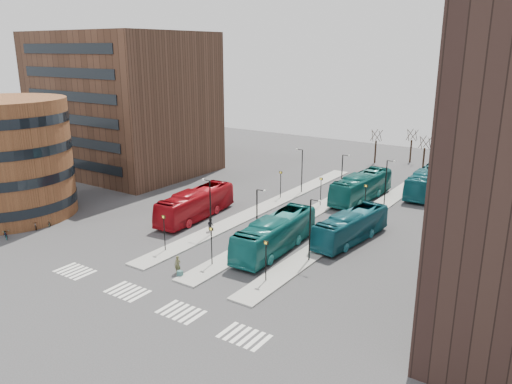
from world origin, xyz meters
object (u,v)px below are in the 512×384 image
Objects in this scene: teal_bus_a at (275,234)px; commuter_c at (233,253)px; teal_bus_b at (361,187)px; teal_bus_d at (427,182)px; bicycle_mid at (34,225)px; bicycle_far at (46,222)px; bicycle_near at (6,234)px; teal_bus_c at (351,227)px; commuter_a at (211,225)px; red_bus at (196,204)px; commuter_b at (250,251)px; traveller at (178,265)px; suitcase at (180,274)px.

teal_bus_a reaches higher than commuter_c.
teal_bus_d is at bearing 53.51° from teal_bus_b.
teal_bus_b is 8.55× the size of commuter_c.
teal_bus_a is 7.97× the size of bicycle_mid.
teal_bus_b is at bearing -36.58° from bicycle_far.
commuter_c is (-2.03, -4.36, -1.01)m from teal_bus_a.
teal_bus_a is at bearing -87.53° from teal_bus_b.
teal_bus_d reaches higher than bicycle_near.
commuter_c is (-7.24, -11.02, -0.84)m from teal_bus_c.
teal_bus_b is at bearing -95.77° from commuter_a.
teal_bus_a is at bearing -67.13° from bicycle_far.
bicycle_mid is (-32.21, -39.00, -1.28)m from teal_bus_d.
red_bus reaches higher than bicycle_near.
commuter_b is 1.19× the size of bicycle_mid.
teal_bus_a is at bearing -9.44° from commuter_b.
bicycle_far is (-32.21, -37.50, -1.29)m from teal_bus_d.
commuter_b is at bearing -73.86° from bicycle_far.
traveller is 21.14m from bicycle_far.
commuter_c is at bearing 67.30° from suitcase.
bicycle_mid is at bearing 175.27° from suitcase.
teal_bus_b is 43.16m from bicycle_near.
teal_bus_a is 26.95m from bicycle_far.
commuter_b reaches higher than bicycle_far.
suitcase is 0.33× the size of traveller.
bicycle_far is at bearing 161.45° from traveller.
teal_bus_c is 36.71m from bicycle_near.
teal_bus_d is 6.67× the size of commuter_b.
teal_bus_a is 1.00× the size of teal_bus_d.
bicycle_mid is (0.00, 3.34, -0.02)m from bicycle_near.
commuter_c is (1.73, 5.51, 0.48)m from suitcase.
commuter_a is at bearing -36.46° from red_bus.
teal_bus_a is 8.35× the size of commuter_c.
commuter_a is at bearing -109.89° from teal_bus_b.
red_bus reaches higher than suitcase.
red_bus is 15.31m from traveller.
commuter_c is at bearing 48.87° from traveller.
bicycle_near is at bearing -176.01° from suitcase.
teal_bus_a is 0.98× the size of teal_bus_b.
teal_bus_b is 39.38m from bicycle_far.
commuter_c is (2.37, 5.09, -0.08)m from traveller.
teal_bus_c reaches higher than traveller.
teal_bus_b reaches higher than commuter_a.
traveller is (-4.40, -9.45, -0.92)m from teal_bus_a.
bicycle_mid is 0.90× the size of bicycle_far.
commuter_b reaches higher than bicycle_near.
teal_bus_d is 33.16m from commuter_b.
suitcase is 0.04× the size of teal_bus_d.
bicycle_near is at bearing -123.53° from teal_bus_b.
teal_bus_c reaches higher than commuter_b.
commuter_a is (4.49, -2.75, -0.92)m from red_bus.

